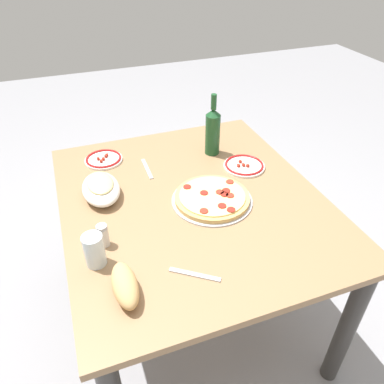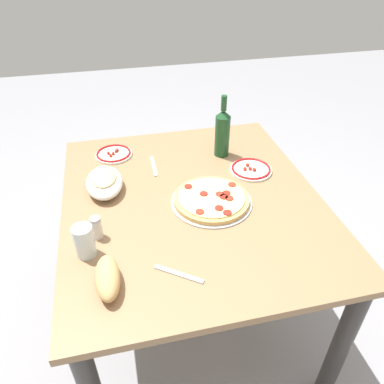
{
  "view_description": "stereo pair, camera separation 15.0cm",
  "coord_description": "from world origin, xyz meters",
  "px_view_note": "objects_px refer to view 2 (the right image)",
  "views": [
    {
      "loc": [
        -1.13,
        0.41,
        1.65
      ],
      "look_at": [
        0.0,
        0.0,
        0.76
      ],
      "focal_mm": 34.7,
      "sensor_mm": 36.0,
      "label": 1
    },
    {
      "loc": [
        -1.17,
        0.27,
        1.65
      ],
      "look_at": [
        0.0,
        0.0,
        0.76
      ],
      "focal_mm": 34.7,
      "sensor_mm": 36.0,
      "label": 2
    }
  ],
  "objects_px": {
    "baked_pasta_dish": "(104,181)",
    "side_plate_far": "(251,169)",
    "water_glass": "(84,241)",
    "side_plate_near": "(114,154)",
    "spice_shaker": "(96,228)",
    "pepperoni_pizza": "(212,199)",
    "bread_loaf": "(108,278)",
    "dining_table": "(192,219)",
    "wine_bottle": "(222,132)"
  },
  "relations": [
    {
      "from": "water_glass",
      "to": "side_plate_far",
      "type": "height_order",
      "value": "water_glass"
    },
    {
      "from": "wine_bottle",
      "to": "side_plate_far",
      "type": "distance_m",
      "value": 0.22
    },
    {
      "from": "dining_table",
      "to": "bread_loaf",
      "type": "distance_m",
      "value": 0.54
    },
    {
      "from": "wine_bottle",
      "to": "water_glass",
      "type": "xyz_separation_m",
      "value": [
        -0.53,
        0.64,
        -0.06
      ]
    },
    {
      "from": "pepperoni_pizza",
      "to": "side_plate_near",
      "type": "xyz_separation_m",
      "value": [
        0.46,
        0.36,
        -0.01
      ]
    },
    {
      "from": "dining_table",
      "to": "bread_loaf",
      "type": "bearing_deg",
      "value": 137.03
    },
    {
      "from": "water_glass",
      "to": "dining_table",
      "type": "bearing_deg",
      "value": -61.69
    },
    {
      "from": "spice_shaker",
      "to": "bread_loaf",
      "type": "bearing_deg",
      "value": -173.39
    },
    {
      "from": "side_plate_near",
      "to": "baked_pasta_dish",
      "type": "bearing_deg",
      "value": 169.36
    },
    {
      "from": "pepperoni_pizza",
      "to": "baked_pasta_dish",
      "type": "bearing_deg",
      "value": 65.41
    },
    {
      "from": "pepperoni_pizza",
      "to": "wine_bottle",
      "type": "bearing_deg",
      "value": -22.52
    },
    {
      "from": "pepperoni_pizza",
      "to": "baked_pasta_dish",
      "type": "xyz_separation_m",
      "value": [
        0.19,
        0.41,
        0.03
      ]
    },
    {
      "from": "baked_pasta_dish",
      "to": "spice_shaker",
      "type": "bearing_deg",
      "value": 172.64
    },
    {
      "from": "baked_pasta_dish",
      "to": "side_plate_near",
      "type": "height_order",
      "value": "baked_pasta_dish"
    },
    {
      "from": "pepperoni_pizza",
      "to": "bread_loaf",
      "type": "distance_m",
      "value": 0.54
    },
    {
      "from": "baked_pasta_dish",
      "to": "water_glass",
      "type": "height_order",
      "value": "water_glass"
    },
    {
      "from": "baked_pasta_dish",
      "to": "water_glass",
      "type": "xyz_separation_m",
      "value": [
        -0.37,
        0.08,
        0.02
      ]
    },
    {
      "from": "dining_table",
      "to": "bread_loaf",
      "type": "xyz_separation_m",
      "value": [
        -0.38,
        0.35,
        0.15
      ]
    },
    {
      "from": "dining_table",
      "to": "baked_pasta_dish",
      "type": "relative_size",
      "value": 4.96
    },
    {
      "from": "wine_bottle",
      "to": "dining_table",
      "type": "bearing_deg",
      "value": 144.93
    },
    {
      "from": "bread_loaf",
      "to": "pepperoni_pizza",
      "type": "bearing_deg",
      "value": -51.77
    },
    {
      "from": "water_glass",
      "to": "side_plate_near",
      "type": "bearing_deg",
      "value": -11.23
    },
    {
      "from": "dining_table",
      "to": "side_plate_far",
      "type": "distance_m",
      "value": 0.36
    },
    {
      "from": "pepperoni_pizza",
      "to": "wine_bottle",
      "type": "xyz_separation_m",
      "value": [
        0.36,
        -0.15,
        0.11
      ]
    },
    {
      "from": "dining_table",
      "to": "wine_bottle",
      "type": "height_order",
      "value": "wine_bottle"
    },
    {
      "from": "dining_table",
      "to": "side_plate_far",
      "type": "height_order",
      "value": "side_plate_far"
    },
    {
      "from": "dining_table",
      "to": "side_plate_near",
      "type": "bearing_deg",
      "value": 35.11
    },
    {
      "from": "dining_table",
      "to": "side_plate_near",
      "type": "distance_m",
      "value": 0.52
    },
    {
      "from": "pepperoni_pizza",
      "to": "wine_bottle",
      "type": "height_order",
      "value": "wine_bottle"
    },
    {
      "from": "bread_loaf",
      "to": "spice_shaker",
      "type": "distance_m",
      "value": 0.23
    },
    {
      "from": "wine_bottle",
      "to": "bread_loaf",
      "type": "height_order",
      "value": "wine_bottle"
    },
    {
      "from": "dining_table",
      "to": "side_plate_near",
      "type": "height_order",
      "value": "side_plate_near"
    },
    {
      "from": "pepperoni_pizza",
      "to": "water_glass",
      "type": "bearing_deg",
      "value": 110.17
    },
    {
      "from": "dining_table",
      "to": "side_plate_near",
      "type": "xyz_separation_m",
      "value": [
        0.41,
        0.29,
        0.12
      ]
    },
    {
      "from": "water_glass",
      "to": "bread_loaf",
      "type": "xyz_separation_m",
      "value": [
        -0.15,
        -0.07,
        -0.02
      ]
    },
    {
      "from": "baked_pasta_dish",
      "to": "dining_table",
      "type": "bearing_deg",
      "value": -112.59
    },
    {
      "from": "baked_pasta_dish",
      "to": "side_plate_near",
      "type": "relative_size",
      "value": 1.37
    },
    {
      "from": "wine_bottle",
      "to": "side_plate_near",
      "type": "relative_size",
      "value": 1.69
    },
    {
      "from": "baked_pasta_dish",
      "to": "bread_loaf",
      "type": "relative_size",
      "value": 1.31
    },
    {
      "from": "baked_pasta_dish",
      "to": "wine_bottle",
      "type": "xyz_separation_m",
      "value": [
        0.17,
        -0.56,
        0.08
      ]
    },
    {
      "from": "water_glass",
      "to": "spice_shaker",
      "type": "distance_m",
      "value": 0.09
    },
    {
      "from": "wine_bottle",
      "to": "spice_shaker",
      "type": "relative_size",
      "value": 3.41
    },
    {
      "from": "pepperoni_pizza",
      "to": "water_glass",
      "type": "distance_m",
      "value": 0.52
    },
    {
      "from": "pepperoni_pizza",
      "to": "wine_bottle",
      "type": "distance_m",
      "value": 0.4
    },
    {
      "from": "wine_bottle",
      "to": "side_plate_far",
      "type": "relative_size",
      "value": 1.57
    },
    {
      "from": "baked_pasta_dish",
      "to": "wine_bottle",
      "type": "distance_m",
      "value": 0.59
    },
    {
      "from": "side_plate_near",
      "to": "spice_shaker",
      "type": "bearing_deg",
      "value": 171.05
    },
    {
      "from": "pepperoni_pizza",
      "to": "dining_table",
      "type": "bearing_deg",
      "value": 56.48
    },
    {
      "from": "baked_pasta_dish",
      "to": "side_plate_far",
      "type": "bearing_deg",
      "value": -90.47
    },
    {
      "from": "side_plate_near",
      "to": "side_plate_far",
      "type": "distance_m",
      "value": 0.66
    }
  ]
}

